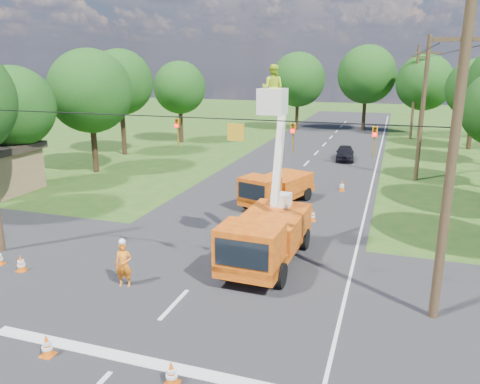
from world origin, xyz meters
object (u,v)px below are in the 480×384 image
(traffic_cone_0, at_px, (47,345))
(tree_far_a, at_px, (298,80))
(traffic_cone_4, at_px, (21,263))
(tree_left_f, at_px, (180,88))
(tree_left_d, at_px, (90,91))
(tree_right_e, at_px, (476,89))
(bucket_truck, at_px, (267,226))
(traffic_cone_2, at_px, (256,230))
(traffic_cone_7, at_px, (342,186))
(tree_left_c, at_px, (14,107))
(tree_left_e, at_px, (120,82))
(tree_far_b, at_px, (367,75))
(pole_right_near, at_px, (451,167))
(ground_worker, at_px, (124,265))
(pole_right_far, at_px, (415,92))
(traffic_cone_1, at_px, (171,373))
(traffic_cone_3, at_px, (312,215))
(distant_car, at_px, (345,153))
(second_truck, at_px, (276,188))
(pole_right_mid, at_px, (423,108))
(tree_far_c, at_px, (425,82))

(traffic_cone_0, distance_m, tree_far_a, 49.23)
(traffic_cone_4, bearing_deg, tree_left_f, 103.81)
(tree_left_d, distance_m, tree_far_a, 29.73)
(traffic_cone_0, distance_m, tree_right_e, 44.14)
(bucket_truck, xyz_separation_m, tree_far_a, (-7.13, 40.63, 4.47))
(traffic_cone_2, relative_size, tree_far_a, 0.07)
(traffic_cone_7, relative_size, tree_left_c, 0.09)
(tree_left_e, bearing_deg, tree_far_b, 49.28)
(bucket_truck, xyz_separation_m, tree_left_c, (-18.63, 6.63, 3.72))
(pole_right_near, bearing_deg, tree_left_d, 147.45)
(ground_worker, height_order, tree_left_d, tree_left_d)
(pole_right_near, height_order, tree_far_b, tree_far_b)
(bucket_truck, xyz_separation_m, tree_far_b, (0.87, 42.63, 5.09))
(bucket_truck, distance_m, pole_right_far, 38.32)
(traffic_cone_1, height_order, tree_left_f, tree_left_f)
(traffic_cone_3, relative_size, tree_left_d, 0.08)
(ground_worker, distance_m, pole_right_near, 11.76)
(ground_worker, xyz_separation_m, traffic_cone_2, (3.21, 6.57, -0.53))
(distant_car, xyz_separation_m, tree_right_e, (10.94, 9.44, 5.17))
(pole_right_near, xyz_separation_m, tree_far_b, (-5.50, 45.00, 1.70))
(tree_left_e, bearing_deg, second_truck, -33.36)
(second_truck, bearing_deg, tree_left_c, -156.01)
(tree_far_a, bearing_deg, pole_right_mid, -59.59)
(tree_right_e, bearing_deg, tree_far_b, 137.20)
(traffic_cone_7, xyz_separation_m, tree_far_a, (-8.80, 27.88, 5.83))
(ground_worker, xyz_separation_m, tree_left_c, (-14.09, 10.27, 4.55))
(pole_right_far, bearing_deg, traffic_cone_4, -110.59)
(traffic_cone_3, height_order, tree_far_c, tree_far_c)
(traffic_cone_7, bearing_deg, tree_left_e, 161.53)
(traffic_cone_1, relative_size, pole_right_far, 0.07)
(traffic_cone_3, relative_size, traffic_cone_4, 1.00)
(ground_worker, xyz_separation_m, traffic_cone_7, (6.20, 16.39, -0.53))
(pole_right_far, bearing_deg, traffic_cone_3, -99.88)
(traffic_cone_0, height_order, traffic_cone_3, same)
(tree_left_c, distance_m, tree_right_e, 39.93)
(distant_car, height_order, pole_right_far, pole_right_far)
(ground_worker, height_order, pole_right_far, pole_right_far)
(traffic_cone_0, bearing_deg, tree_left_d, 121.72)
(ground_worker, distance_m, tree_far_c, 45.17)
(traffic_cone_2, height_order, tree_far_c, tree_far_c)
(tree_left_d, bearing_deg, second_truck, -15.76)
(ground_worker, relative_size, tree_left_e, 0.19)
(bucket_truck, height_order, traffic_cone_3, bucket_truck)
(tree_left_c, bearing_deg, traffic_cone_7, 16.78)
(pole_right_mid, bearing_deg, traffic_cone_2, -117.63)
(traffic_cone_7, bearing_deg, pole_right_mid, 46.05)
(second_truck, relative_size, tree_left_c, 0.72)
(tree_far_c, bearing_deg, traffic_cone_4, -110.88)
(distant_car, xyz_separation_m, tree_left_f, (-17.66, 4.44, 5.05))
(pole_right_mid, relative_size, tree_right_e, 1.16)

